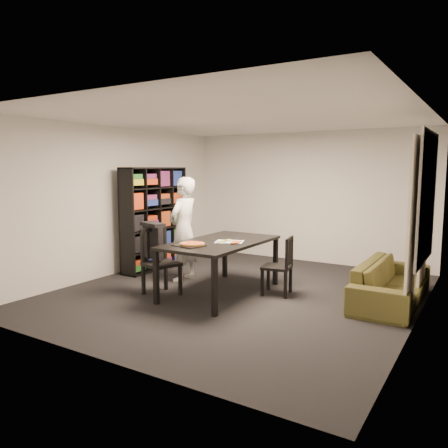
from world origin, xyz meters
The scene contains 16 objects.
room centered at (0.00, 0.00, 1.30)m, with size 5.01×5.51×2.61m.
window_pane centered at (2.48, 0.60, 1.50)m, with size 0.02×1.40×1.60m, color black.
window_frame centered at (2.48, 0.60, 1.50)m, with size 0.03×1.52×1.72m, color white.
curtain_left centered at (2.40, 0.08, 1.15)m, with size 0.03×0.70×2.25m, color beige.
curtain_right centered at (2.40, 1.12, 1.15)m, with size 0.03×0.70×2.25m, color beige.
bookshelf centered at (-2.16, 0.60, 0.95)m, with size 0.35×1.50×1.90m, color black.
dining_table centered at (-0.21, -0.18, 0.73)m, with size 1.07×1.93×0.80m.
chair_left centered at (-1.01, -0.67, 0.57)m, with size 0.58×0.58×0.99m.
chair_right centered at (0.61, 0.25, 0.50)m, with size 0.48×0.48×0.88m.
draped_jacket centered at (-1.14, -0.63, 0.82)m, with size 0.48×0.32×0.55m.
person centered at (-1.16, 0.16, 0.87)m, with size 0.63×0.42×1.74m, color silver.
baking_tray centered at (-0.37, -0.76, 0.81)m, with size 0.40×0.32×0.01m, color black.
pepperoni_pizza centered at (-0.34, -0.72, 0.83)m, with size 0.35×0.35×0.03m.
kitchen_towel centered at (-0.05, -0.18, 0.81)m, with size 0.40×0.30×0.01m, color silver.
pizza_slices centered at (-0.02, -0.21, 0.82)m, with size 0.37×0.31×0.01m, color gold, non-canonical shape.
sofa centered at (2.07, 0.71, 0.29)m, with size 1.97×0.77×0.58m, color #3C3C18.
Camera 1 is at (3.20, -5.62, 1.88)m, focal length 35.00 mm.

